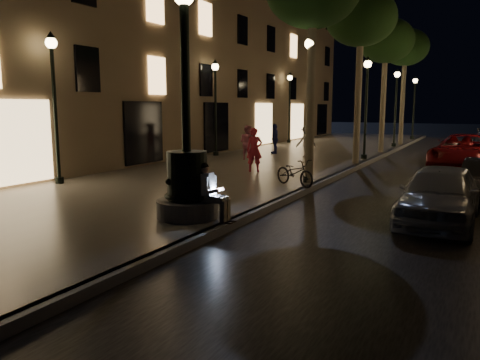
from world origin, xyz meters
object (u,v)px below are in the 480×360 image
Objects in this scene: lamp_left_b at (215,96)px; bicycle at (295,172)px; seated_man_laptop at (210,190)px; tree_far at (405,48)px; lamp_left_a at (54,89)px; fountain_lamppost at (187,173)px; lamp_curb_c at (396,98)px; car_third at (465,152)px; pedestrian_pink at (247,143)px; pedestrian_white at (306,141)px; lamp_curb_d at (414,99)px; car_front at (439,194)px; tree_second at (361,19)px; stroller at (187,165)px; lamp_curb_b at (366,95)px; lamp_curb_a at (309,89)px; tree_third at (386,42)px; pedestrian_blue at (275,139)px; lamp_left_c at (290,99)px; pedestrian_red at (254,150)px.

bicycle is (7.00, -6.90, -2.60)m from lamp_left_b.
tree_far is at bearing 89.60° from seated_man_laptop.
fountain_lamppost is at bearing -17.35° from lamp_left_a.
lamp_curb_c is (0.09, 22.00, 2.36)m from seated_man_laptop.
car_third is 3.38× the size of pedestrian_pink.
fountain_lamppost reaches higher than pedestrian_white.
lamp_curb_d is at bearing 75.77° from lamp_left_a.
fountain_lamppost reaches higher than lamp_curb_c.
car_front is (5.00, 2.87, -0.53)m from fountain_lamppost.
lamp_left_a is at bearing -132.88° from car_third.
tree_second is 10.11m from stroller.
lamp_curb_b and lamp_left_a have the same top height.
lamp_curb_a is 1.00× the size of lamp_curb_b.
lamp_curb_b is 1.00× the size of lamp_left_b.
lamp_curb_d reaches higher than seated_man_laptop.
lamp_curb_c is at bearing -102.75° from pedestrian_pink.
seated_man_laptop is at bearing -90.90° from tree_second.
fountain_lamppost is 0.69m from seated_man_laptop.
fountain_lamppost is 0.72× the size of tree_third.
tree_third reaches higher than stroller.
lamp_curb_c is 9.31m from pedestrian_blue.
fountain_lamppost is at bearing -91.86° from tree_far.
tree_second is 18.26m from lamp_curb_d.
pedestrian_white is (4.39, -8.62, -2.25)m from lamp_left_c.
lamp_curb_d is 1.00× the size of lamp_left_b.
car_front is at bearing -77.33° from lamp_curb_c.
lamp_left_b is at bearing -139.80° from tree_third.
tree_far reaches higher than lamp_curb_c.
lamp_left_b is at bearing 139.80° from lamp_curb_a.
pedestrian_blue reaches higher than pedestrian_white.
lamp_curb_a is 8.89m from car_third.
tree_second reaches higher than lamp_curb_d.
lamp_curb_d is 25.03m from bicycle.
pedestrian_red is 1.04× the size of pedestrian_pink.
lamp_left_a is (-7.10, -28.00, 0.00)m from lamp_curb_d.
lamp_left_c is (-7.10, 16.00, 0.00)m from lamp_curb_a.
tree_third is at bearing 40.20° from lamp_left_b.
seated_man_laptop is 0.76× the size of pedestrian_red.
tree_far is at bearing -99.73° from pedestrian_pink.
lamp_left_b is 1.20× the size of car_front.
lamp_left_b reaches higher than pedestrian_red.
lamp_curb_a is at bearing -118.44° from car_third.
pedestrian_red is (-2.61, 7.50, 0.16)m from seated_man_laptop.
lamp_left_b is at bearing 121.28° from stroller.
car_front is 2.57× the size of pedestrian_white.
lamp_left_a is at bearing -104.23° from lamp_curb_d.
lamp_left_b is (-7.20, 0.00, -3.10)m from tree_second.
lamp_curb_c reaches higher than pedestrian_blue.
lamp_curb_d is 1.20× the size of car_front.
seated_man_laptop is 0.17× the size of tree_second.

